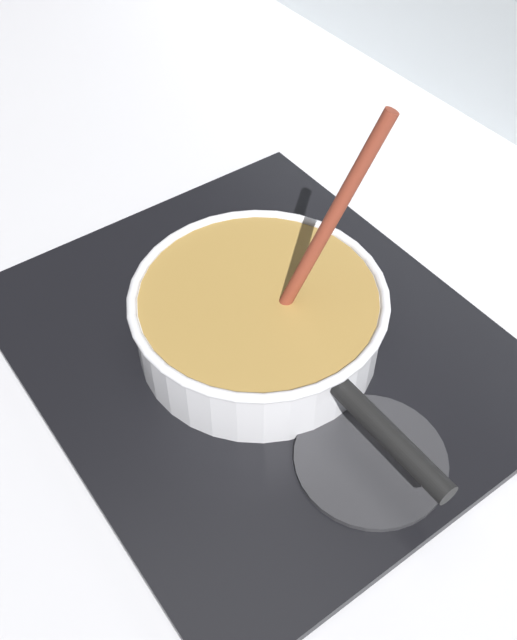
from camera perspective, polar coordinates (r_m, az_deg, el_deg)
The scene contains 5 objects.
ground at distance 0.76m, azimuth -12.40°, elevation -13.14°, with size 2.40×1.60×0.04m, color #B7B7BC.
hob_plate at distance 0.82m, azimuth 0.00°, elevation -2.06°, with size 0.56×0.48×0.01m, color black.
burner_ring at distance 0.81m, azimuth -0.00°, elevation -1.60°, with size 0.18×0.18×0.01m, color #592D0C.
spare_burner at distance 0.73m, azimuth 8.81°, elevation -10.73°, with size 0.15×0.15×0.01m, color #262628.
cooking_pan at distance 0.78m, azimuth 0.08°, elevation 0.21°, with size 0.42×0.28×0.29m.
Camera 1 is at (0.38, -0.08, 0.63)m, focal length 40.65 mm.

